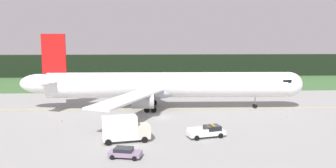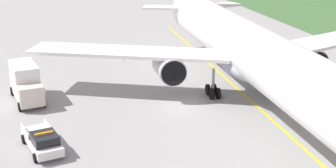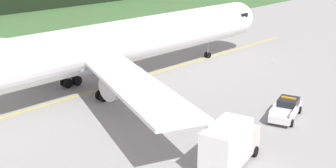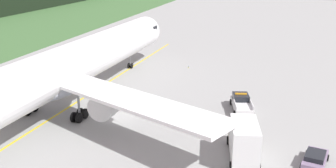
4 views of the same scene
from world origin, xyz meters
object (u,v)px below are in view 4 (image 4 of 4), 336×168
(catering_truck, at_px, (244,139))
(airliner, at_px, (65,69))
(staff_car, at_px, (315,158))
(ops_pickup_truck, at_px, (241,103))

(catering_truck, bearing_deg, airliner, 72.58)
(catering_truck, bearing_deg, staff_car, -85.14)
(ops_pickup_truck, bearing_deg, staff_car, -146.71)
(ops_pickup_truck, relative_size, staff_car, 1.40)
(staff_car, bearing_deg, catering_truck, 94.86)
(catering_truck, distance_m, staff_car, 6.61)
(ops_pickup_truck, distance_m, staff_car, 14.36)
(ops_pickup_truck, bearing_deg, catering_truck, -173.56)
(airliner, xyz_separation_m, staff_car, (-6.57, -29.15, -4.44))
(airliner, relative_size, staff_car, 14.00)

